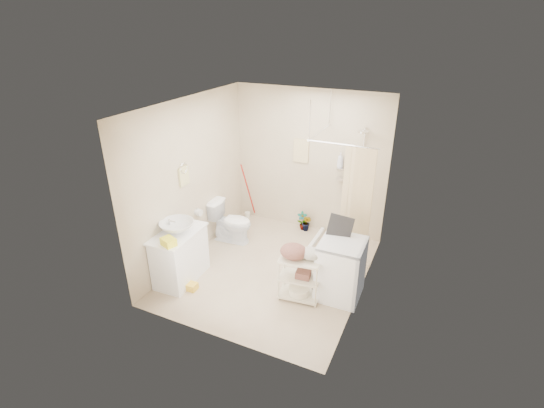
% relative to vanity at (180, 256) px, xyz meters
% --- Properties ---
extents(floor, '(3.20, 3.20, 0.00)m').
position_rel_vanity_xyz_m(floor, '(1.16, 0.76, -0.40)').
color(floor, '#C7B395').
rests_on(floor, ground).
extents(ceiling, '(2.80, 3.20, 0.04)m').
position_rel_vanity_xyz_m(ceiling, '(1.16, 0.76, 2.20)').
color(ceiling, silver).
rests_on(ceiling, ground).
extents(wall_back, '(2.80, 0.04, 2.60)m').
position_rel_vanity_xyz_m(wall_back, '(1.16, 2.36, 0.90)').
color(wall_back, beige).
rests_on(wall_back, ground).
extents(wall_front, '(2.80, 0.04, 2.60)m').
position_rel_vanity_xyz_m(wall_front, '(1.16, -0.84, 0.90)').
color(wall_front, beige).
rests_on(wall_front, ground).
extents(wall_left, '(0.04, 3.20, 2.60)m').
position_rel_vanity_xyz_m(wall_left, '(-0.24, 0.76, 0.90)').
color(wall_left, beige).
rests_on(wall_left, ground).
extents(wall_right, '(0.04, 3.20, 2.60)m').
position_rel_vanity_xyz_m(wall_right, '(2.56, 0.76, 0.90)').
color(wall_right, beige).
rests_on(wall_right, ground).
extents(vanity, '(0.54, 0.92, 0.80)m').
position_rel_vanity_xyz_m(vanity, '(0.00, 0.00, 0.00)').
color(vanity, white).
rests_on(vanity, ground).
extents(sink, '(0.60, 0.60, 0.17)m').
position_rel_vanity_xyz_m(sink, '(-0.01, 0.01, 0.48)').
color(sink, silver).
rests_on(sink, vanity).
extents(counter_basket, '(0.24, 0.21, 0.11)m').
position_rel_vanity_xyz_m(counter_basket, '(0.11, -0.34, 0.45)').
color(counter_basket, yellow).
rests_on(counter_basket, vanity).
extents(floor_basket, '(0.27, 0.21, 0.14)m').
position_rel_vanity_xyz_m(floor_basket, '(0.28, -0.18, -0.33)').
color(floor_basket, yellow).
rests_on(floor_basket, ground).
extents(toilet, '(0.76, 0.47, 0.75)m').
position_rel_vanity_xyz_m(toilet, '(0.12, 1.32, -0.02)').
color(toilet, white).
rests_on(toilet, ground).
extents(mop, '(0.11, 0.11, 1.15)m').
position_rel_vanity_xyz_m(mop, '(-0.05, 2.23, 0.18)').
color(mop, '#AF100B').
rests_on(mop, ground).
extents(potted_plant_a, '(0.23, 0.21, 0.36)m').
position_rel_vanity_xyz_m(potted_plant_a, '(1.13, 2.22, -0.22)').
color(potted_plant_a, brown).
rests_on(potted_plant_a, ground).
extents(potted_plant_b, '(0.21, 0.19, 0.32)m').
position_rel_vanity_xyz_m(potted_plant_b, '(1.22, 2.21, -0.24)').
color(potted_plant_b, brown).
rests_on(potted_plant_b, ground).
extents(hanging_towel, '(0.28, 0.03, 0.42)m').
position_rel_vanity_xyz_m(hanging_towel, '(1.01, 2.34, 1.10)').
color(hanging_towel, beige).
rests_on(hanging_towel, wall_back).
extents(towel_ring, '(0.04, 0.22, 0.34)m').
position_rel_vanity_xyz_m(towel_ring, '(-0.22, 0.56, 1.07)').
color(towel_ring, beige).
rests_on(towel_ring, wall_left).
extents(tp_holder, '(0.08, 0.12, 0.14)m').
position_rel_vanity_xyz_m(tp_holder, '(-0.20, 0.81, 0.32)').
color(tp_holder, silver).
rests_on(tp_holder, wall_left).
extents(shower, '(1.10, 1.10, 2.10)m').
position_rel_vanity_xyz_m(shower, '(2.01, 1.81, 0.65)').
color(shower, silver).
rests_on(shower, ground).
extents(shampoo_bottle_a, '(0.13, 0.13, 0.26)m').
position_rel_vanity_xyz_m(shampoo_bottle_a, '(1.75, 2.28, 1.05)').
color(shampoo_bottle_a, silver).
rests_on(shampoo_bottle_a, shower).
extents(shampoo_bottle_b, '(0.10, 0.11, 0.19)m').
position_rel_vanity_xyz_m(shampoo_bottle_b, '(1.89, 2.29, 1.02)').
color(shampoo_bottle_b, '#455AAA').
rests_on(shampoo_bottle_b, shower).
extents(washing_machine, '(0.61, 0.63, 0.88)m').
position_rel_vanity_xyz_m(washing_machine, '(2.30, 0.62, 0.04)').
color(washing_machine, white).
rests_on(washing_machine, ground).
extents(laundry_rack, '(0.60, 0.40, 0.78)m').
position_rel_vanity_xyz_m(laundry_rack, '(1.80, 0.32, -0.01)').
color(laundry_rack, beige).
rests_on(laundry_rack, ground).
extents(ironing_board, '(0.35, 0.14, 1.20)m').
position_rel_vanity_xyz_m(ironing_board, '(2.16, 0.68, 0.20)').
color(ironing_board, black).
rests_on(ironing_board, ground).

